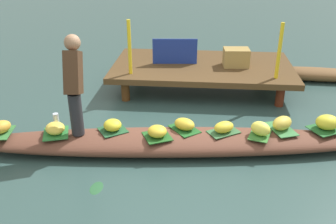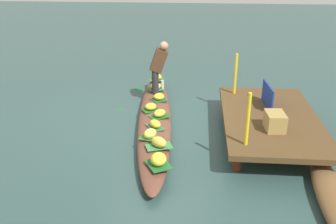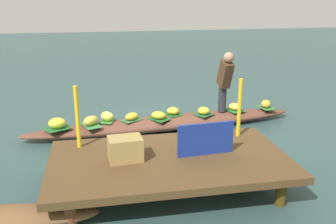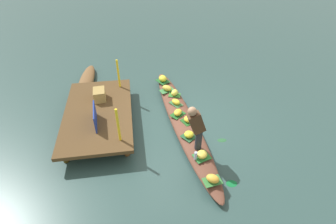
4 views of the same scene
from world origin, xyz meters
TOP-DOWN VIEW (x-y plane):
  - canal_water at (0.00, 0.00)m, footprint 40.00×40.00m
  - dock_platform at (0.36, 2.28)m, footprint 3.20×1.80m
  - vendor_boat at (0.00, 0.00)m, footprint 5.46×1.22m
  - moored_boat at (2.53, 2.85)m, footprint 2.44×0.63m
  - leaf_mat_0 at (-1.48, -0.15)m, footprint 0.41×0.44m
  - banana_bunch_0 at (-1.48, -0.15)m, footprint 0.35×0.35m
  - leaf_mat_1 at (1.42, 0.24)m, footprint 0.40×0.51m
  - banana_bunch_1 at (1.42, 0.24)m, footprint 0.36×0.37m
  - leaf_mat_2 at (1.12, 0.05)m, footprint 0.34×0.42m
  - banana_bunch_2 at (1.12, 0.05)m, footprint 0.32×0.31m
  - leaf_mat_3 at (2.00, 0.29)m, footprint 0.53×0.49m
  - banana_bunch_3 at (2.00, 0.29)m, footprint 0.32×0.28m
  - leaf_mat_4 at (-2.19, -0.20)m, footprint 0.31×0.42m
  - banana_bunch_4 at (-2.19, -0.20)m, footprint 0.32×0.34m
  - leaf_mat_5 at (0.66, 0.09)m, footprint 0.46×0.41m
  - banana_bunch_5 at (0.66, 0.09)m, footprint 0.33×0.31m
  - leaf_mat_6 at (-0.78, 0.01)m, footprint 0.44×0.44m
  - banana_bunch_6 at (-0.78, 0.01)m, footprint 0.28×0.29m
  - leaf_mat_7 at (-0.18, -0.11)m, footprint 0.43×0.44m
  - banana_bunch_7 at (-0.18, -0.11)m, footprint 0.34×0.33m
  - leaf_mat_8 at (0.15, 0.12)m, footprint 0.46×0.48m
  - banana_bunch_8 at (0.15, 0.12)m, footprint 0.35×0.33m
  - vendor_person at (-1.20, -0.04)m, footprint 0.22×0.45m
  - water_bottle at (-1.52, 0.01)m, footprint 0.07×0.07m
  - market_banner at (-0.14, 2.28)m, footprint 0.80×0.10m
  - railing_post_west at (-0.84, 1.68)m, footprint 0.06×0.06m
  - railing_post_east at (1.56, 1.68)m, footprint 0.06×0.06m
  - produce_crate at (0.95, 2.25)m, footprint 0.46×0.35m
  - drifting_plant_0 at (-0.78, -0.89)m, footprint 0.15×0.24m
  - drifting_plant_1 at (-2.13, -0.68)m, footprint 0.20×0.25m

SIDE VIEW (x-z plane):
  - canal_water at x=0.00m, z-range 0.00..0.00m
  - drifting_plant_0 at x=-0.78m, z-range 0.00..0.01m
  - drifting_plant_1 at x=-2.13m, z-range 0.00..0.01m
  - moored_boat at x=2.53m, z-range 0.00..0.24m
  - vendor_boat at x=0.00m, z-range 0.00..0.25m
  - leaf_mat_0 at x=-1.48m, z-range 0.25..0.26m
  - leaf_mat_1 at x=1.42m, z-range 0.25..0.26m
  - leaf_mat_2 at x=1.12m, z-range 0.25..0.26m
  - leaf_mat_3 at x=2.00m, z-range 0.25..0.26m
  - leaf_mat_4 at x=-2.19m, z-range 0.25..0.26m
  - leaf_mat_5 at x=0.66m, z-range 0.25..0.26m
  - leaf_mat_6 at x=-0.78m, z-range 0.25..0.26m
  - leaf_mat_7 at x=-0.18m, z-range 0.25..0.26m
  - leaf_mat_8 at x=0.15m, z-range 0.25..0.26m
  - banana_bunch_5 at x=0.66m, z-range 0.26..0.40m
  - banana_bunch_7 at x=-0.18m, z-range 0.26..0.40m
  - banana_bunch_8 at x=0.15m, z-range 0.26..0.40m
  - banana_bunch_0 at x=-1.48m, z-range 0.26..0.40m
  - banana_bunch_6 at x=-0.78m, z-range 0.26..0.40m
  - banana_bunch_4 at x=-2.19m, z-range 0.26..0.42m
  - banana_bunch_1 at x=1.42m, z-range 0.26..0.43m
  - banana_bunch_2 at x=1.12m, z-range 0.26..0.44m
  - banana_bunch_3 at x=2.00m, z-range 0.26..0.45m
  - water_bottle at x=-1.52m, z-range 0.25..0.46m
  - dock_platform at x=0.36m, z-range 0.16..0.60m
  - produce_crate at x=0.95m, z-range 0.44..0.75m
  - market_banner at x=-0.14m, z-range 0.44..0.89m
  - railing_post_west at x=-0.84m, z-range 0.44..1.34m
  - railing_post_east at x=1.56m, z-range 0.44..1.34m
  - vendor_person at x=-1.20m, z-range 0.33..1.57m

